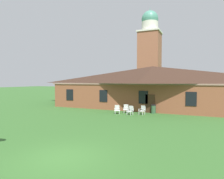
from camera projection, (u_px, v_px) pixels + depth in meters
The scene contains 8 objects.
ground_plane at pixel (62, 158), 9.31m from camera, with size 200.00×200.00×0.00m, color #336028.
brick_building at pixel (153, 86), 27.30m from camera, with size 26.83×10.40×5.70m.
dome_tower at pixel (150, 56), 46.44m from camera, with size 5.18×5.18×21.03m.
lawn_chair_by_porch at pixel (117, 109), 21.86m from camera, with size 0.79×0.84×0.96m.
lawn_chair_near_door at pixel (126, 109), 22.46m from camera, with size 0.76×0.81×0.96m.
lawn_chair_left_end at pixel (130, 110), 21.19m from camera, with size 0.73×0.78×0.96m.
lawn_chair_middle at pixel (142, 110), 21.37m from camera, with size 0.75×0.80×0.96m.
trash_bin at pixel (153, 109), 22.06m from camera, with size 0.56×0.56×0.98m.
Camera 1 is at (5.88, -7.41, 3.64)m, focal length 31.49 mm.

